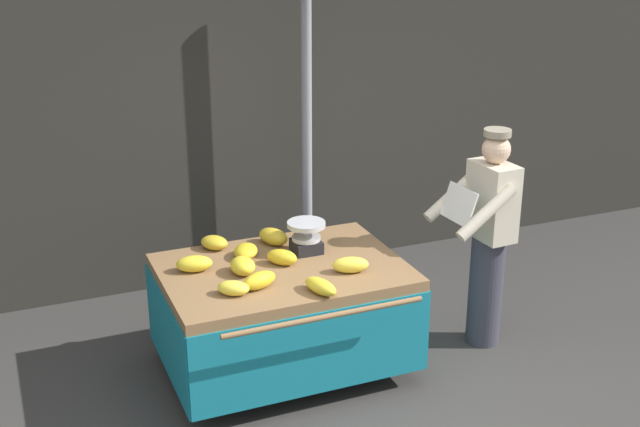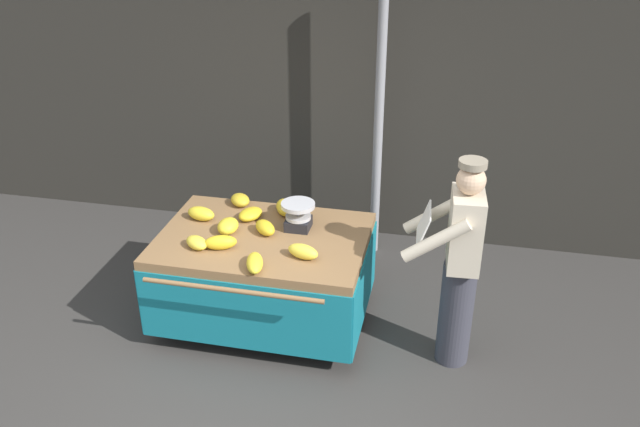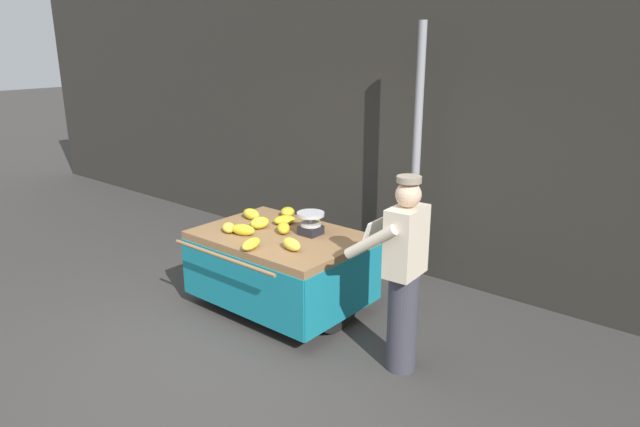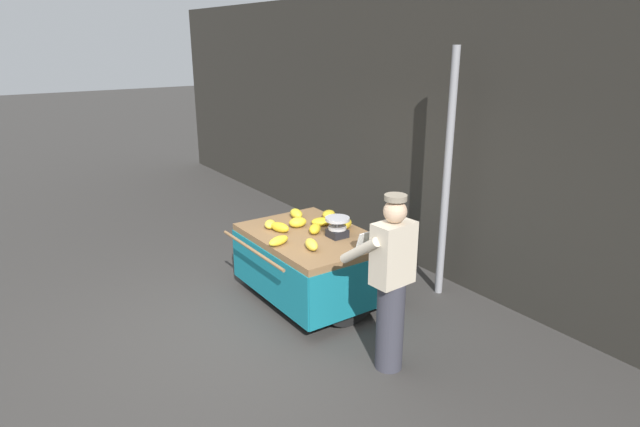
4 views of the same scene
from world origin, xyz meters
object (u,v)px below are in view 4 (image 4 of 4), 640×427
at_px(banana_bunch_3, 298,222).
at_px(banana_bunch_0, 270,224).
at_px(banana_bunch_4, 329,214).
at_px(vendor_person, 391,283).
at_px(banana_bunch_2, 296,214).
at_px(banana_bunch_7, 321,222).
at_px(banana_bunch_9, 344,224).
at_px(banana_bunch_8, 279,241).
at_px(street_pole, 447,177).
at_px(banana_bunch_1, 315,229).
at_px(banana_bunch_5, 280,227).
at_px(weighing_scale, 337,227).
at_px(banana_bunch_6, 312,244).
at_px(banana_cart, 311,251).

bearing_deg(banana_bunch_3, banana_bunch_0, -118.09).
relative_size(banana_bunch_4, vendor_person, 0.12).
bearing_deg(banana_bunch_2, banana_bunch_3, -29.06).
distance_m(banana_bunch_7, banana_bunch_9, 0.31).
bearing_deg(banana_bunch_8, banana_bunch_9, 90.43).
bearing_deg(banana_bunch_4, banana_bunch_0, -96.81).
relative_size(banana_bunch_3, vendor_person, 0.13).
xyz_separation_m(street_pole, banana_bunch_2, (-1.33, -1.23, -0.57)).
height_order(banana_bunch_8, vendor_person, vendor_person).
bearing_deg(banana_bunch_1, banana_bunch_3, -171.80).
distance_m(banana_bunch_4, banana_bunch_7, 0.29).
bearing_deg(banana_bunch_0, banana_bunch_5, 8.02).
distance_m(banana_bunch_0, banana_bunch_9, 0.89).
xyz_separation_m(street_pole, weighing_scale, (-0.49, -1.21, -0.51)).
xyz_separation_m(banana_bunch_5, banana_bunch_7, (0.08, 0.53, -0.01)).
bearing_deg(street_pole, banana_bunch_9, -123.98).
distance_m(weighing_scale, banana_bunch_0, 0.85).
xyz_separation_m(banana_bunch_1, vendor_person, (1.57, -0.22, -0.02)).
relative_size(street_pole, banana_bunch_1, 12.97).
distance_m(banana_bunch_5, banana_bunch_7, 0.54).
xyz_separation_m(banana_bunch_4, banana_bunch_7, (0.17, -0.23, -0.00)).
distance_m(banana_bunch_4, banana_bunch_5, 0.77).
height_order(banana_bunch_5, vendor_person, vendor_person).
distance_m(banana_bunch_2, banana_bunch_6, 1.08).
distance_m(weighing_scale, banana_bunch_7, 0.45).
xyz_separation_m(banana_bunch_2, banana_bunch_6, (0.99, -0.43, -0.00)).
bearing_deg(banana_bunch_4, banana_bunch_1, -51.35).
bearing_deg(banana_bunch_7, banana_bunch_0, -115.28).
bearing_deg(banana_bunch_1, street_pole, 61.73).
height_order(street_pole, banana_bunch_8, street_pole).
relative_size(banana_bunch_4, banana_bunch_9, 0.82).
bearing_deg(banana_bunch_2, street_pole, 42.80).
bearing_deg(banana_bunch_1, banana_bunch_0, -143.80).
xyz_separation_m(banana_cart, weighing_scale, (0.25, 0.19, 0.33)).
height_order(weighing_scale, banana_bunch_2, weighing_scale).
bearing_deg(banana_bunch_5, banana_bunch_8, -32.54).
distance_m(banana_bunch_3, banana_bunch_4, 0.50).
relative_size(weighing_scale, banana_bunch_7, 1.18).
height_order(banana_bunch_5, banana_bunch_7, banana_bunch_5).
bearing_deg(banana_bunch_5, banana_cart, 45.82).
relative_size(weighing_scale, banana_bunch_5, 1.10).
height_order(banana_cart, banana_bunch_7, banana_bunch_7).
xyz_separation_m(banana_bunch_4, banana_bunch_6, (0.76, -0.76, 0.01)).
bearing_deg(banana_bunch_6, vendor_person, 4.21).
bearing_deg(banana_bunch_1, banana_bunch_8, -81.90).
bearing_deg(banana_cart, banana_bunch_6, -33.40).
bearing_deg(banana_bunch_0, banana_cart, 33.26).
height_order(weighing_scale, banana_bunch_5, weighing_scale).
relative_size(banana_bunch_5, vendor_person, 0.15).
relative_size(weighing_scale, banana_bunch_1, 1.24).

